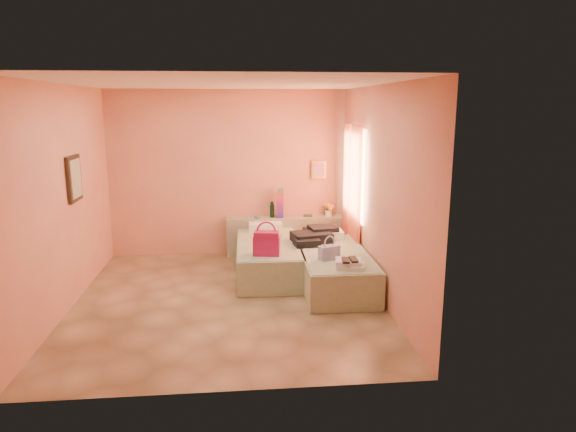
{
  "coord_description": "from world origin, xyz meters",
  "views": [
    {
      "loc": [
        0.16,
        -6.49,
        2.54
      ],
      "look_at": [
        0.88,
        0.85,
        0.94
      ],
      "focal_mm": 32.0,
      "sensor_mm": 36.0,
      "label": 1
    }
  ],
  "objects_px": {
    "magenta_handbag": "(266,243)",
    "headboard_ledge": "(286,235)",
    "bed_right": "(334,269)",
    "blue_handbag": "(329,252)",
    "towel_stack": "(350,264)",
    "bed_left": "(268,258)",
    "green_book": "(308,216)",
    "water_bottle": "(272,210)",
    "flower_vase": "(329,208)"
  },
  "relations": [
    {
      "from": "flower_vase",
      "to": "blue_handbag",
      "type": "relative_size",
      "value": 0.93
    },
    {
      "from": "bed_left",
      "to": "green_book",
      "type": "height_order",
      "value": "green_book"
    },
    {
      "from": "bed_right",
      "to": "water_bottle",
      "type": "bearing_deg",
      "value": 114.85
    },
    {
      "from": "headboard_ledge",
      "to": "bed_left",
      "type": "relative_size",
      "value": 1.02
    },
    {
      "from": "water_bottle",
      "to": "bed_right",
      "type": "bearing_deg",
      "value": -65.84
    },
    {
      "from": "headboard_ledge",
      "to": "towel_stack",
      "type": "relative_size",
      "value": 5.86
    },
    {
      "from": "green_book",
      "to": "towel_stack",
      "type": "xyz_separation_m",
      "value": [
        0.21,
        -2.44,
        -0.11
      ]
    },
    {
      "from": "headboard_ledge",
      "to": "towel_stack",
      "type": "distance_m",
      "value": 2.49
    },
    {
      "from": "bed_left",
      "to": "towel_stack",
      "type": "distance_m",
      "value": 1.7
    },
    {
      "from": "headboard_ledge",
      "to": "blue_handbag",
      "type": "xyz_separation_m",
      "value": [
        0.39,
        -2.01,
        0.27
      ]
    },
    {
      "from": "blue_handbag",
      "to": "bed_left",
      "type": "bearing_deg",
      "value": 106.5
    },
    {
      "from": "bed_left",
      "to": "flower_vase",
      "type": "height_order",
      "value": "flower_vase"
    },
    {
      "from": "bed_left",
      "to": "magenta_handbag",
      "type": "xyz_separation_m",
      "value": [
        -0.06,
        -0.68,
        0.42
      ]
    },
    {
      "from": "towel_stack",
      "to": "blue_handbag",
      "type": "bearing_deg",
      "value": 117.02
    },
    {
      "from": "bed_left",
      "to": "towel_stack",
      "type": "relative_size",
      "value": 5.71
    },
    {
      "from": "water_bottle",
      "to": "towel_stack",
      "type": "xyz_separation_m",
      "value": [
        0.84,
        -2.43,
        -0.23
      ]
    },
    {
      "from": "green_book",
      "to": "flower_vase",
      "type": "bearing_deg",
      "value": 6.46
    },
    {
      "from": "bed_left",
      "to": "bed_right",
      "type": "xyz_separation_m",
      "value": [
        0.9,
        -0.64,
        0.0
      ]
    },
    {
      "from": "flower_vase",
      "to": "towel_stack",
      "type": "xyz_separation_m",
      "value": [
        -0.15,
        -2.43,
        -0.23
      ]
    },
    {
      "from": "bed_left",
      "to": "bed_right",
      "type": "relative_size",
      "value": 1.0
    },
    {
      "from": "water_bottle",
      "to": "magenta_handbag",
      "type": "xyz_separation_m",
      "value": [
        -0.2,
        -1.75,
        -0.11
      ]
    },
    {
      "from": "bed_right",
      "to": "magenta_handbag",
      "type": "distance_m",
      "value": 1.05
    },
    {
      "from": "flower_vase",
      "to": "blue_handbag",
      "type": "height_order",
      "value": "flower_vase"
    },
    {
      "from": "magenta_handbag",
      "to": "towel_stack",
      "type": "xyz_separation_m",
      "value": [
        1.04,
        -0.68,
        -0.12
      ]
    },
    {
      "from": "headboard_ledge",
      "to": "towel_stack",
      "type": "bearing_deg",
      "value": -76.06
    },
    {
      "from": "headboard_ledge",
      "to": "green_book",
      "type": "bearing_deg",
      "value": 5.17
    },
    {
      "from": "flower_vase",
      "to": "blue_handbag",
      "type": "bearing_deg",
      "value": -99.77
    },
    {
      "from": "water_bottle",
      "to": "blue_handbag",
      "type": "relative_size",
      "value": 0.91
    },
    {
      "from": "magenta_handbag",
      "to": "headboard_ledge",
      "type": "bearing_deg",
      "value": 84.27
    },
    {
      "from": "towel_stack",
      "to": "bed_left",
      "type": "bearing_deg",
      "value": 125.58
    },
    {
      "from": "blue_handbag",
      "to": "towel_stack",
      "type": "height_order",
      "value": "blue_handbag"
    },
    {
      "from": "bed_left",
      "to": "flower_vase",
      "type": "relative_size",
      "value": 7.52
    },
    {
      "from": "headboard_ledge",
      "to": "magenta_handbag",
      "type": "bearing_deg",
      "value": -104.22
    },
    {
      "from": "headboard_ledge",
      "to": "blue_handbag",
      "type": "bearing_deg",
      "value": -78.92
    },
    {
      "from": "bed_right",
      "to": "flower_vase",
      "type": "bearing_deg",
      "value": 83.42
    },
    {
      "from": "headboard_ledge",
      "to": "green_book",
      "type": "height_order",
      "value": "green_book"
    },
    {
      "from": "magenta_handbag",
      "to": "towel_stack",
      "type": "bearing_deg",
      "value": -24.76
    },
    {
      "from": "bed_right",
      "to": "blue_handbag",
      "type": "height_order",
      "value": "blue_handbag"
    },
    {
      "from": "towel_stack",
      "to": "magenta_handbag",
      "type": "bearing_deg",
      "value": 146.75
    },
    {
      "from": "green_book",
      "to": "towel_stack",
      "type": "distance_m",
      "value": 2.46
    },
    {
      "from": "bed_right",
      "to": "towel_stack",
      "type": "relative_size",
      "value": 5.71
    },
    {
      "from": "water_bottle",
      "to": "towel_stack",
      "type": "relative_size",
      "value": 0.74
    },
    {
      "from": "bed_left",
      "to": "flower_vase",
      "type": "distance_m",
      "value": 1.64
    },
    {
      "from": "green_book",
      "to": "flower_vase",
      "type": "height_order",
      "value": "flower_vase"
    },
    {
      "from": "green_book",
      "to": "flower_vase",
      "type": "xyz_separation_m",
      "value": [
        0.36,
        -0.01,
        0.12
      ]
    },
    {
      "from": "flower_vase",
      "to": "water_bottle",
      "type": "bearing_deg",
      "value": -179.74
    },
    {
      "from": "green_book",
      "to": "towel_stack",
      "type": "height_order",
      "value": "green_book"
    },
    {
      "from": "water_bottle",
      "to": "flower_vase",
      "type": "xyz_separation_m",
      "value": [
        0.99,
        0.0,
        0.0
      ]
    },
    {
      "from": "water_bottle",
      "to": "towel_stack",
      "type": "bearing_deg",
      "value": -70.92
    },
    {
      "from": "flower_vase",
      "to": "headboard_ledge",
      "type": "bearing_deg",
      "value": -178.27
    }
  ]
}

